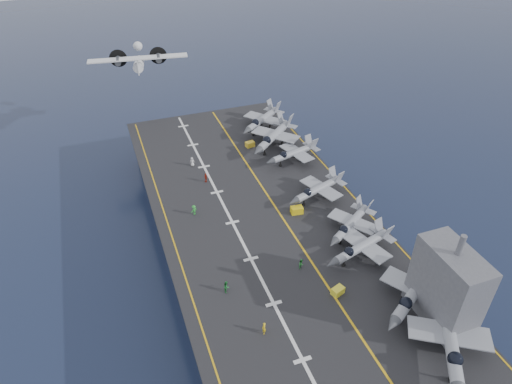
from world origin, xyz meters
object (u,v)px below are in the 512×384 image
object	(u,v)px
tow_cart_a	(338,291)
transport_plane	(139,64)
fighter_jet_0	(451,338)
island_superstructure	(449,279)

from	to	relation	value
tow_cart_a	transport_plane	bearing A→B (deg)	102.08
transport_plane	tow_cart_a	bearing A→B (deg)	-77.92
fighter_jet_0	island_superstructure	bearing A→B (deg)	63.39
tow_cart_a	fighter_jet_0	bearing A→B (deg)	-57.82
island_superstructure	tow_cart_a	xyz separation A→B (m)	(-11.28, 8.55, -6.93)
island_superstructure	transport_plane	bearing A→B (deg)	107.93
island_superstructure	fighter_jet_0	distance (m)	7.52
island_superstructure	tow_cart_a	size ratio (longest dim) A/B	6.81
tow_cart_a	transport_plane	xyz separation A→B (m)	(-16.60, 77.57, 10.62)
island_superstructure	transport_plane	world-z (taller)	island_superstructure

